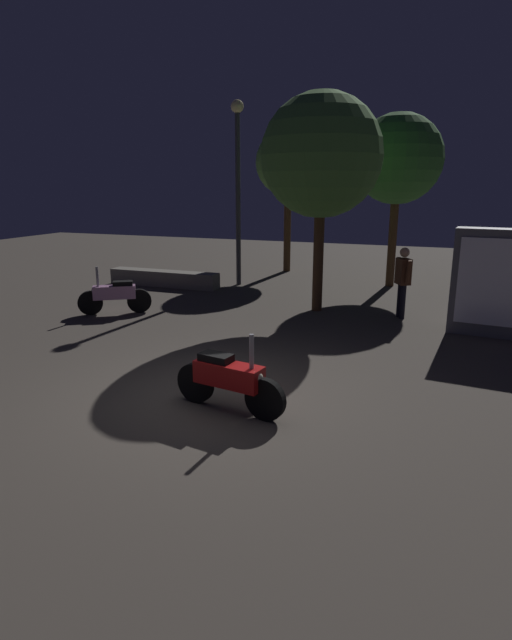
% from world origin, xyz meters
% --- Properties ---
extents(ground_plane, '(40.00, 40.00, 0.00)m').
position_xyz_m(ground_plane, '(0.00, 0.00, 0.00)').
color(ground_plane, '#4C443D').
extents(motorcycle_red_foreground, '(1.65, 0.46, 1.11)m').
position_xyz_m(motorcycle_red_foreground, '(0.50, -0.29, 0.44)').
color(motorcycle_red_foreground, black).
rests_on(motorcycle_red_foreground, ground_plane).
extents(motorcycle_pink_parked_left, '(1.45, 0.99, 1.11)m').
position_xyz_m(motorcycle_pink_parked_left, '(-4.11, 3.63, 0.44)').
color(motorcycle_pink_parked_left, black).
rests_on(motorcycle_pink_parked_left, ground_plane).
extents(person_rider_beside, '(0.40, 0.62, 1.58)m').
position_xyz_m(person_rider_beside, '(2.12, 5.61, 0.94)').
color(person_rider_beside, black).
rests_on(person_rider_beside, ground_plane).
extents(streetlamp_near, '(0.36, 0.36, 5.18)m').
position_xyz_m(streetlamp_near, '(-2.83, 7.99, 3.28)').
color(streetlamp_near, '#38383D').
rests_on(streetlamp_near, ground_plane).
extents(tree_left_bg, '(2.73, 2.73, 4.90)m').
position_xyz_m(tree_left_bg, '(0.18, 5.63, 3.52)').
color(tree_left_bg, '#4C331E').
rests_on(tree_left_bg, ground_plane).
extents(tree_center_bg, '(2.49, 2.49, 4.85)m').
position_xyz_m(tree_center_bg, '(1.44, 9.37, 3.58)').
color(tree_center_bg, '#4C331E').
rests_on(tree_center_bg, ground_plane).
extents(tree_right_bg, '(2.17, 2.17, 4.71)m').
position_xyz_m(tree_right_bg, '(-2.22, 10.86, 3.59)').
color(tree_right_bg, '#4C331E').
rests_on(tree_right_bg, ground_plane).
extents(kiosk_billboard, '(1.64, 0.68, 2.10)m').
position_xyz_m(kiosk_billboard, '(3.93, 4.84, 1.05)').
color(kiosk_billboard, '#595960').
rests_on(kiosk_billboard, ground_plane).
extents(planter_wall_low, '(3.42, 0.50, 0.45)m').
position_xyz_m(planter_wall_low, '(-4.81, 6.99, 0.23)').
color(planter_wall_low, gray).
rests_on(planter_wall_low, ground_plane).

